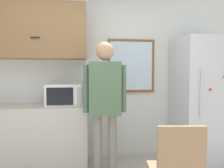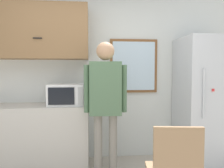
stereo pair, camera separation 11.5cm
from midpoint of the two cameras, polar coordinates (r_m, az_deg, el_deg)
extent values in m
cube|color=silver|center=(3.50, -3.78, 2.71)|extent=(6.00, 0.06, 2.70)
cube|color=#BCB7AD|center=(3.47, -23.28, -12.56)|extent=(2.11, 0.58, 0.91)
cube|color=olive|center=(3.49, -23.32, 12.49)|extent=(2.11, 0.37, 0.79)
cube|color=black|center=(3.19, -17.93, 11.35)|extent=(0.12, 0.01, 0.01)
cube|color=white|center=(3.17, -10.84, -2.74)|extent=(0.50, 0.37, 0.30)
cube|color=black|center=(2.99, -12.04, -3.12)|extent=(0.35, 0.01, 0.23)
cube|color=#B2B2B2|center=(2.97, -7.18, -3.11)|extent=(0.07, 0.01, 0.24)
cylinder|color=gray|center=(2.96, -2.50, -15.85)|extent=(0.11, 0.11, 0.83)
cylinder|color=gray|center=(2.97, 1.41, -15.81)|extent=(0.11, 0.11, 0.83)
cube|color=#4C6B4C|center=(2.81, -0.55, -1.13)|extent=(0.42, 0.24, 0.68)
sphere|color=tan|center=(2.81, -0.56, 8.59)|extent=(0.23, 0.23, 0.23)
cylinder|color=#4C6B4C|center=(2.81, -5.50, -1.23)|extent=(0.07, 0.07, 0.61)
cylinder|color=#4C6B4C|center=(2.83, 4.37, -1.19)|extent=(0.07, 0.07, 0.61)
cube|color=silver|center=(3.58, 23.54, -4.07)|extent=(0.70, 0.71, 1.89)
cylinder|color=silver|center=(3.15, 23.81, -2.29)|extent=(0.02, 0.02, 0.66)
cube|color=red|center=(3.23, 25.84, -1.45)|extent=(0.04, 0.01, 0.04)
cube|color=#997551|center=(2.03, 18.55, -17.12)|extent=(0.42, 0.09, 0.48)
cube|color=brown|center=(3.54, 6.58, 4.69)|extent=(0.76, 0.04, 0.85)
cube|color=silver|center=(3.51, 6.66, 4.70)|extent=(0.68, 0.01, 0.77)
camera|label=1|loc=(0.06, -88.75, 0.07)|focal=35.00mm
camera|label=2|loc=(0.06, 91.25, -0.07)|focal=35.00mm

